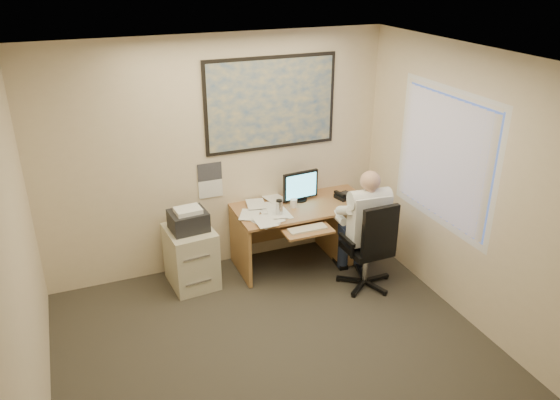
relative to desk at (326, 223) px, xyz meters
name	(u,v)px	position (x,y,z in m)	size (l,w,h in m)	color
room_shell	(297,247)	(-1.23, -1.90, 0.91)	(4.00, 4.50, 2.70)	#332F27
desk	(326,223)	(0.00, 0.00, 0.00)	(1.60, 0.97, 1.11)	#A27145
world_map	(271,104)	(-0.58, 0.33, 1.46)	(1.56, 0.03, 1.06)	#1E4C93
wall_calendar	(210,180)	(-1.33, 0.34, 0.64)	(0.28, 0.01, 0.42)	white
window_blinds	(444,158)	(0.74, -1.10, 1.11)	(0.06, 1.40, 1.30)	silver
filing_cabinet	(191,252)	(-1.68, 0.00, -0.04)	(0.54, 0.63, 0.95)	beige
office_chair	(368,263)	(0.12, -0.81, -0.13)	(0.65, 0.65, 1.06)	black
person	(366,230)	(0.12, -0.73, 0.24)	(0.57, 0.82, 1.37)	white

